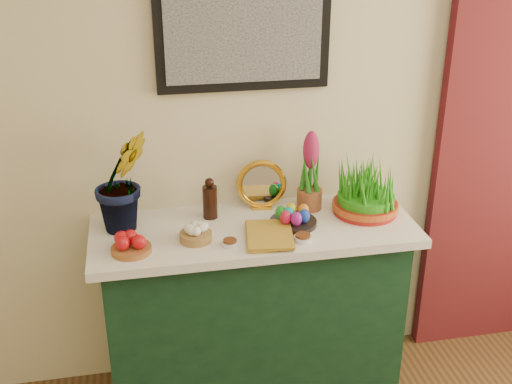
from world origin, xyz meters
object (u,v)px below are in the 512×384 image
(book, at_px, (246,235))
(hyacinth_green, at_px, (121,165))
(sideboard, at_px, (254,314))
(mirror, at_px, (261,185))
(wheatgrass_sabzeh, at_px, (366,191))

(book, bearing_deg, hyacinth_green, 166.28)
(sideboard, height_order, hyacinth_green, hyacinth_green)
(mirror, relative_size, book, 0.91)
(mirror, xyz_separation_m, book, (-0.12, -0.29, -0.09))
(mirror, bearing_deg, sideboard, -111.67)
(sideboard, bearing_deg, hyacinth_green, 171.76)
(wheatgrass_sabzeh, bearing_deg, mirror, 161.82)
(book, height_order, wheatgrass_sabzeh, wheatgrass_sabzeh)
(sideboard, distance_m, wheatgrass_sabzeh, 0.77)
(mirror, height_order, wheatgrass_sabzeh, wheatgrass_sabzeh)
(book, distance_m, wheatgrass_sabzeh, 0.59)
(hyacinth_green, xyz_separation_m, book, (0.48, -0.20, -0.27))
(book, bearing_deg, sideboard, 73.16)
(book, bearing_deg, mirror, 75.19)
(hyacinth_green, xyz_separation_m, mirror, (0.61, 0.09, -0.18))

